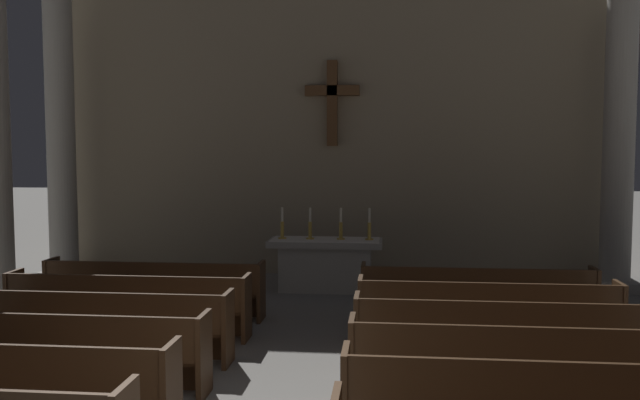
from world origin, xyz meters
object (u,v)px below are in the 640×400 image
object	(u,v)px
pew_left_row_6	(154,289)
pew_right_row_4	(501,336)
pew_left_row_5	(128,305)
pew_left_row_4	(95,325)
pew_right_row_5	(487,314)
pew_right_row_6	(477,296)
column_right_fourth	(619,131)
column_left_fourth	(61,132)
candlestick_inner_right	(341,230)
altar	(325,263)
candlestick_outer_left	(282,229)
pew_left_row_3	(52,351)
pew_right_row_3	(519,366)
candlestick_outer_right	(369,230)
candlestick_inner_left	(310,229)

from	to	relation	value
pew_left_row_6	pew_right_row_4	distance (m)	5.65
pew_left_row_5	pew_right_row_4	size ratio (longest dim) A/B	1.00
pew_left_row_4	pew_right_row_5	world-z (taller)	same
pew_right_row_6	pew_right_row_5	bearing A→B (deg)	-90.00
pew_left_row_5	column_right_fourth	xyz separation A→B (m)	(8.21, 4.08, 2.63)
pew_left_row_4	pew_right_row_4	world-z (taller)	same
column_left_fourth	candlestick_inner_right	size ratio (longest dim) A/B	10.40
pew_right_row_4	altar	distance (m)	5.31
candlestick_outer_left	pew_left_row_3	bearing A→B (deg)	-106.84
pew_right_row_5	candlestick_inner_right	size ratio (longest dim) A/B	5.86
pew_right_row_5	altar	xyz separation A→B (m)	(-2.59, 3.51, 0.06)
pew_left_row_5	pew_right_row_5	world-z (taller)	same
pew_right_row_6	column_right_fourth	distance (m)	4.98
pew_right_row_5	column_left_fourth	bearing A→B (deg)	153.58
pew_left_row_5	pew_right_row_4	world-z (taller)	same
pew_left_row_3	pew_left_row_5	world-z (taller)	same
column_left_fourth	pew_right_row_4	bearing A→B (deg)	-32.37
pew_left_row_4	pew_right_row_5	xyz separation A→B (m)	(5.18, 1.12, 0.00)
pew_left_row_4	column_right_fourth	bearing A→B (deg)	32.37
pew_left_row_4	pew_right_row_3	world-z (taller)	same
pew_left_row_3	pew_right_row_6	xyz separation A→B (m)	(5.18, 3.37, 0.00)
pew_left_row_3	pew_left_row_5	bearing A→B (deg)	90.00
pew_right_row_6	candlestick_outer_right	size ratio (longest dim) A/B	5.86
column_left_fourth	candlestick_outer_left	xyz separation A→B (m)	(4.77, -0.57, -1.90)
column_right_fourth	candlestick_inner_right	world-z (taller)	column_right_fourth
pew_right_row_6	column_left_fourth	distance (m)	9.11
pew_left_row_5	candlestick_outer_left	bearing A→B (deg)	63.58
pew_right_row_5	altar	bearing A→B (deg)	126.47
column_left_fourth	candlestick_inner_right	world-z (taller)	column_left_fourth
pew_right_row_6	candlestick_outer_right	world-z (taller)	candlestick_outer_right
pew_right_row_5	pew_right_row_6	xyz separation A→B (m)	(0.00, 1.12, 0.00)
pew_right_row_3	pew_right_row_5	distance (m)	2.25
pew_right_row_4	candlestick_outer_right	distance (m)	5.00
pew_right_row_4	candlestick_inner_right	size ratio (longest dim) A/B	5.86
pew_right_row_4	candlestick_inner_left	distance (m)	5.51
pew_left_row_4	candlestick_inner_left	world-z (taller)	candlestick_inner_left
pew_left_row_5	pew_left_row_3	bearing A→B (deg)	-90.00
altar	candlestick_inner_right	distance (m)	0.73
pew_left_row_4	pew_right_row_5	size ratio (longest dim) A/B	1.00
altar	column_left_fourth	bearing A→B (deg)	174.19
pew_left_row_5	pew_right_row_5	bearing A→B (deg)	0.00
pew_right_row_3	pew_left_row_5	bearing A→B (deg)	156.54
altar	pew_left_row_6	bearing A→B (deg)	-137.42
pew_left_row_5	candlestick_inner_left	world-z (taller)	candlestick_inner_left
pew_left_row_3	column_right_fourth	distance (m)	10.69
pew_right_row_3	candlestick_inner_left	world-z (taller)	candlestick_inner_left
candlestick_outer_right	altar	bearing A→B (deg)	180.00
column_right_fourth	candlestick_outer_right	xyz separation A→B (m)	(-4.77, -0.57, -1.90)
pew_left_row_5	candlestick_outer_left	distance (m)	3.98
pew_right_row_3	column_right_fourth	distance (m)	7.49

